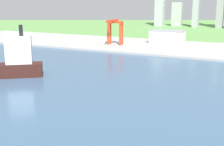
{
  "coord_description": "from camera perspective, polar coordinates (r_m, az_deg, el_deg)",
  "views": [
    {
      "loc": [
        67.64,
        56.57,
        70.88
      ],
      "look_at": [
        -7.2,
        216.15,
        27.81
      ],
      "focal_mm": 49.69,
      "sensor_mm": 36.0,
      "label": 1
    }
  ],
  "objects": [
    {
      "name": "port_crane_red",
      "position": [
        459.06,
        0.5,
        8.51
      ],
      "size": [
        21.75,
        38.99,
        37.45
      ],
      "color": "red",
      "rests_on": "industrial_pier"
    },
    {
      "name": "ground_plane",
      "position": [
        262.41,
        9.24,
        -2.12
      ],
      "size": [
        2400.0,
        2400.0,
        0.0
      ],
      "primitive_type": "plane",
      "color": "#5B9047"
    },
    {
      "name": "cargo_ship",
      "position": [
        294.94,
        -18.06,
        1.85
      ],
      "size": [
        59.98,
        48.23,
        47.24
      ],
      "color": "#381914",
      "rests_on": "water_bay"
    },
    {
      "name": "warehouse_main",
      "position": [
        487.34,
        10.13,
        6.61
      ],
      "size": [
        50.6,
        31.34,
        19.49
      ],
      "color": "white",
      "rests_on": "industrial_pier"
    },
    {
      "name": "water_bay",
      "position": [
        207.93,
        4.62,
        -6.22
      ],
      "size": [
        840.0,
        360.0,
        0.15
      ],
      "primitive_type": "cube",
      "color": "#385675",
      "rests_on": "ground"
    },
    {
      "name": "industrial_pier",
      "position": [
        444.17,
        16.09,
        4.17
      ],
      "size": [
        840.0,
        140.0,
        2.5
      ],
      "primitive_type": "cube",
      "color": "#9E9C99",
      "rests_on": "ground"
    }
  ]
}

